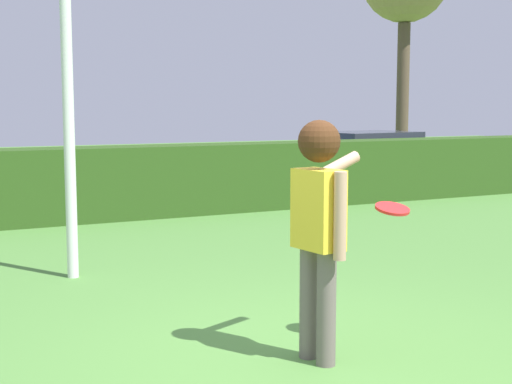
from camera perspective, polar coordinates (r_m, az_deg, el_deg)
ground_plane at (r=5.54m, az=4.36°, el=-13.04°), size 60.00×60.00×0.00m
person at (r=5.31m, az=4.95°, el=-1.63°), size 0.71×0.64×1.77m
frisbee at (r=5.76m, az=10.53°, el=-1.28°), size 0.27×0.27×0.09m
hedge_row at (r=12.24m, az=-13.81°, el=0.57°), size 26.42×0.90×1.19m
parked_car_blue at (r=17.60m, az=8.65°, el=2.82°), size 4.38×2.23×1.25m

